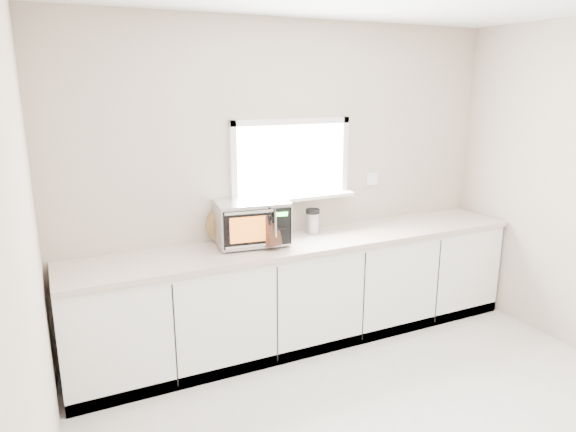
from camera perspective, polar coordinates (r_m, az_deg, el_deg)
back_wall at (r=4.45m, az=0.27°, el=3.88°), size 4.00×0.17×2.70m
cabinets at (r=4.46m, az=1.93°, el=-8.50°), size 3.92×0.60×0.88m
countertop at (r=4.29m, az=2.04°, el=-2.89°), size 3.92×0.64×0.04m
microwave at (r=4.14m, az=-4.13°, el=-0.58°), size 0.61×0.52×0.36m
knife_block at (r=4.03m, az=-2.28°, el=-1.59°), size 0.17×0.26×0.34m
cutting_board at (r=4.23m, az=-7.10°, el=-0.87°), size 0.30×0.07×0.30m
coffee_grinder at (r=4.46m, az=2.75°, el=-0.54°), size 0.15×0.15×0.22m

